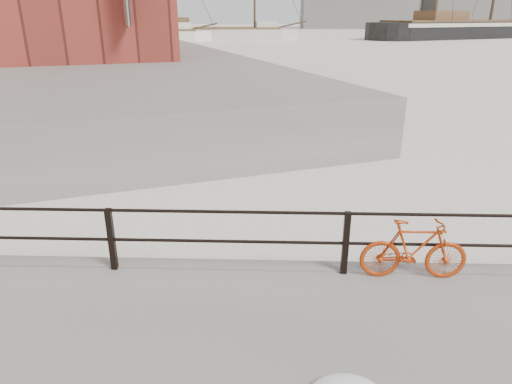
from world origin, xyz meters
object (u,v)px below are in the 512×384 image
(barque_black, at_px, (487,37))
(schooner_left, at_px, (141,41))
(bicycle, at_px, (414,250))
(schooner_mid, at_px, (214,40))

(barque_black, height_order, schooner_left, barque_black)
(bicycle, height_order, barque_black, barque_black)
(bicycle, height_order, schooner_left, schooner_left)
(schooner_mid, bearing_deg, bicycle, -85.52)
(bicycle, xyz_separation_m, schooner_left, (-22.77, 68.69, -0.82))
(bicycle, xyz_separation_m, barque_black, (37.24, 83.65, -0.82))
(schooner_mid, bearing_deg, barque_black, 7.05)
(barque_black, distance_m, schooner_left, 61.85)
(schooner_mid, relative_size, schooner_left, 1.28)
(barque_black, bearing_deg, schooner_left, 168.06)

